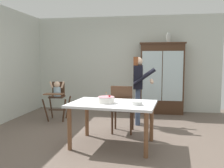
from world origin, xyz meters
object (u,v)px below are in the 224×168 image
china_cabinet (162,78)px  birthday_cake (106,100)px  dining_table (113,108)px  serving_bowl (137,103)px  high_chair_with_toddler (57,93)px  ceramic_vase (169,38)px  dining_chair_far_side (122,106)px  adult_person (138,82)px

china_cabinet → birthday_cake: 2.97m
dining_table → serving_bowl: size_ratio=8.38×
china_cabinet → high_chair_with_toddler: china_cabinet is taller
ceramic_vase → dining_chair_far_side: ceramic_vase is taller
high_chair_with_toddler → dining_chair_far_side: size_ratio=0.99×
adult_person → serving_bowl: bearing=-179.6°
ceramic_vase → high_chair_with_toddler: ceramic_vase is taller
birthday_cake → dining_chair_far_side: size_ratio=0.29×
high_chair_with_toddler → birthday_cake: high_chair_with_toddler is taller
birthday_cake → dining_chair_far_side: (0.18, 0.74, -0.24)m
dining_table → ceramic_vase: bearing=68.7°
birthday_cake → serving_bowl: bearing=-9.4°
adult_person → dining_table: 1.53m
ceramic_vase → high_chair_with_toddler: size_ratio=0.28×
adult_person → birthday_cake: (-0.46, -1.49, -0.17)m
dining_table → adult_person: bearing=76.3°
ceramic_vase → birthday_cake: 3.27m
adult_person → dining_table: bearing=164.4°
adult_person → birthday_cake: adult_person is taller
serving_bowl → dining_chair_far_side: 0.91m
high_chair_with_toddler → adult_person: 1.99m
china_cabinet → ceramic_vase: size_ratio=7.13×
high_chair_with_toddler → dining_chair_far_side: bearing=-33.1°
china_cabinet → birthday_cake: china_cabinet is taller
serving_bowl → ceramic_vase: bearing=77.1°
high_chair_with_toddler → dining_table: (1.61, -1.52, -0.01)m
high_chair_with_toddler → birthday_cake: (1.51, -1.56, 0.14)m
ceramic_vase → dining_chair_far_side: (-1.00, -2.05, -1.49)m
dining_table → birthday_cake: size_ratio=5.39×
high_chair_with_toddler → dining_chair_far_side: dining_chair_far_side is taller
ceramic_vase → dining_table: 3.27m
adult_person → serving_bowl: (0.06, -1.57, -0.20)m
china_cabinet → serving_bowl: 2.92m
ceramic_vase → birthday_cake: size_ratio=0.96×
ceramic_vase → adult_person: bearing=-119.0°
high_chair_with_toddler → serving_bowl: 2.61m
high_chair_with_toddler → adult_person: (1.97, -0.07, 0.31)m
birthday_cake → high_chair_with_toddler: bearing=134.1°
ceramic_vase → high_chair_with_toddler: 3.27m
high_chair_with_toddler → serving_bowl: size_ratio=5.28×
birthday_cake → china_cabinet: bearing=69.9°
ceramic_vase → dining_chair_far_side: size_ratio=0.28×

